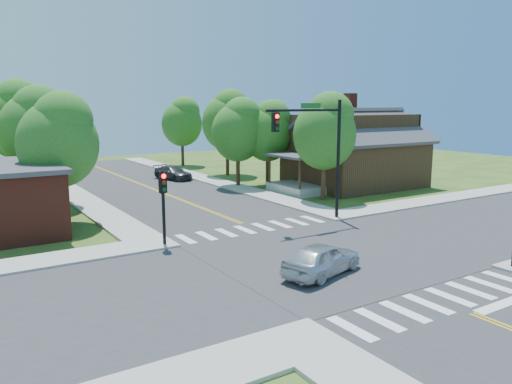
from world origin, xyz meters
TOP-DOWN VIEW (x-y plane):
  - ground at (0.00, 0.00)m, footprint 100.00×100.00m
  - road_ns at (0.00, 0.00)m, footprint 10.00×90.00m
  - road_ew at (0.00, 0.00)m, footprint 90.00×10.00m
  - intersection_patch at (0.00, 0.00)m, footprint 10.20×10.20m
  - sidewalk_ne at (15.82, 15.82)m, footprint 40.00×40.00m
  - crosswalk_north at (0.00, 6.20)m, footprint 8.85×2.00m
  - crosswalk_south at (0.00, -6.20)m, footprint 8.85×2.00m
  - centerline at (0.00, 0.00)m, footprint 0.30×90.00m
  - signal_mast_ne at (3.91, 5.59)m, footprint 5.30×0.42m
  - signal_pole_nw at (-5.60, 5.58)m, footprint 0.34×0.42m
  - house_ne at (15.11, 14.23)m, footprint 13.05×8.80m
  - tree_e_a at (8.98, 10.75)m, footprint 4.62×4.39m
  - tree_e_b at (9.18, 18.39)m, footprint 4.33×4.11m
  - tree_e_c at (9.43, 25.88)m, footprint 4.94×4.70m
  - tree_e_d at (8.84, 35.27)m, footprint 4.57×4.35m
  - tree_w_a at (-8.73, 13.12)m, footprint 4.53×4.30m
  - tree_w_b at (-8.79, 20.40)m, footprint 4.86×4.62m
  - tree_w_c at (-9.09, 27.89)m, footprint 5.27×5.00m
  - tree_w_d at (-8.95, 36.75)m, footprint 4.24×4.03m
  - tree_house at (6.74, 19.25)m, footprint 4.44×4.22m
  - tree_bldg at (-8.10, 18.19)m, footprint 3.66×3.48m
  - car_silver at (-1.76, -1.81)m, footprint 3.70×4.83m
  - car_dgrey at (3.50, 25.82)m, footprint 3.82×5.14m

SIDE VIEW (x-z plane):
  - ground at x=0.00m, z-range 0.00..0.00m
  - intersection_patch at x=0.00m, z-range -0.03..0.03m
  - road_ns at x=0.00m, z-range 0.00..0.04m
  - road_ew at x=0.00m, z-range 0.01..0.04m
  - crosswalk_north at x=0.00m, z-range 0.04..0.05m
  - crosswalk_south at x=0.00m, z-range 0.04..0.05m
  - centerline at x=0.00m, z-range 0.04..0.05m
  - sidewalk_ne at x=15.82m, z-range 0.00..0.14m
  - car_dgrey at x=3.50m, z-range 0.00..1.25m
  - car_silver at x=-1.76m, z-range 0.00..1.36m
  - signal_pole_nw at x=-5.60m, z-range 0.76..4.56m
  - house_ne at x=15.11m, z-range -0.23..6.88m
  - tree_bldg at x=-8.10m, z-range 0.96..7.19m
  - tree_w_d at x=-8.95m, z-range 1.12..8.33m
  - tree_e_b at x=9.18m, z-range 1.14..8.50m
  - signal_mast_ne at x=3.91m, z-range 1.25..8.45m
  - tree_house at x=6.74m, z-range 1.17..8.72m
  - tree_w_a at x=-8.73m, z-range 1.19..8.89m
  - tree_e_d at x=8.84m, z-range 1.21..8.98m
  - tree_e_a at x=8.98m, z-range 1.22..9.08m
  - tree_w_b at x=-8.79m, z-range 1.28..9.54m
  - tree_e_c at x=9.43m, z-range 1.30..9.71m
  - tree_w_c at x=-9.09m, z-range 1.39..10.35m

